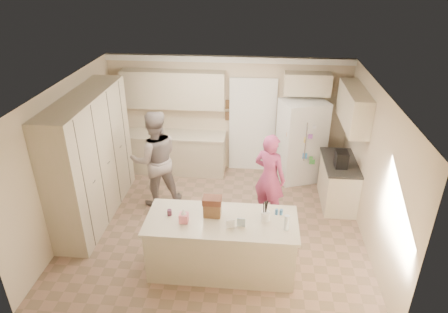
# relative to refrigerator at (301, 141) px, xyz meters

# --- Properties ---
(floor) EXTENTS (5.20, 4.60, 0.02)m
(floor) POSITION_rel_refrigerator_xyz_m (-1.61, -1.92, -0.91)
(floor) COLOR #906F5B
(floor) RESTS_ON ground
(ceiling) EXTENTS (5.20, 4.60, 0.02)m
(ceiling) POSITION_rel_refrigerator_xyz_m (-1.61, -1.92, 1.71)
(ceiling) COLOR white
(ceiling) RESTS_ON wall_back
(wall_back) EXTENTS (5.20, 0.02, 2.60)m
(wall_back) POSITION_rel_refrigerator_xyz_m (-1.61, 0.39, 0.40)
(wall_back) COLOR beige
(wall_back) RESTS_ON ground
(wall_front) EXTENTS (5.20, 0.02, 2.60)m
(wall_front) POSITION_rel_refrigerator_xyz_m (-1.61, -4.23, 0.40)
(wall_front) COLOR beige
(wall_front) RESTS_ON ground
(wall_left) EXTENTS (0.02, 4.60, 2.60)m
(wall_left) POSITION_rel_refrigerator_xyz_m (-4.22, -1.92, 0.40)
(wall_left) COLOR beige
(wall_left) RESTS_ON ground
(wall_right) EXTENTS (0.02, 4.60, 2.60)m
(wall_right) POSITION_rel_refrigerator_xyz_m (1.00, -1.92, 0.40)
(wall_right) COLOR beige
(wall_right) RESTS_ON ground
(crown_back) EXTENTS (5.20, 0.08, 0.12)m
(crown_back) POSITION_rel_refrigerator_xyz_m (-1.61, 0.34, 1.63)
(crown_back) COLOR white
(crown_back) RESTS_ON wall_back
(pantry_bank) EXTENTS (0.60, 2.60, 2.35)m
(pantry_bank) POSITION_rel_refrigerator_xyz_m (-3.91, -1.72, 0.28)
(pantry_bank) COLOR beige
(pantry_bank) RESTS_ON floor
(back_base_cab) EXTENTS (2.20, 0.60, 0.88)m
(back_base_cab) POSITION_rel_refrigerator_xyz_m (-2.76, 0.08, -0.46)
(back_base_cab) COLOR beige
(back_base_cab) RESTS_ON floor
(back_countertop) EXTENTS (2.24, 0.63, 0.04)m
(back_countertop) POSITION_rel_refrigerator_xyz_m (-2.76, 0.07, 0.00)
(back_countertop) COLOR beige
(back_countertop) RESTS_ON back_base_cab
(back_upper_cab) EXTENTS (2.20, 0.35, 0.80)m
(back_upper_cab) POSITION_rel_refrigerator_xyz_m (-2.76, 0.20, 1.00)
(back_upper_cab) COLOR beige
(back_upper_cab) RESTS_ON wall_back
(doorway_opening) EXTENTS (0.90, 0.06, 2.10)m
(doorway_opening) POSITION_rel_refrigerator_xyz_m (-1.06, 0.36, 0.15)
(doorway_opening) COLOR black
(doorway_opening) RESTS_ON floor
(doorway_casing) EXTENTS (1.02, 0.03, 2.22)m
(doorway_casing) POSITION_rel_refrigerator_xyz_m (-1.06, 0.32, 0.15)
(doorway_casing) COLOR white
(doorway_casing) RESTS_ON floor
(wall_frame_upper) EXTENTS (0.15, 0.02, 0.20)m
(wall_frame_upper) POSITION_rel_refrigerator_xyz_m (-1.59, 0.35, 0.65)
(wall_frame_upper) COLOR brown
(wall_frame_upper) RESTS_ON wall_back
(wall_frame_lower) EXTENTS (0.15, 0.02, 0.20)m
(wall_frame_lower) POSITION_rel_refrigerator_xyz_m (-1.59, 0.35, 0.38)
(wall_frame_lower) COLOR brown
(wall_frame_lower) RESTS_ON wall_back
(refrigerator) EXTENTS (1.09, 0.97, 1.80)m
(refrigerator) POSITION_rel_refrigerator_xyz_m (0.00, 0.00, 0.00)
(refrigerator) COLOR white
(refrigerator) RESTS_ON floor
(fridge_seam) EXTENTS (0.02, 0.02, 1.78)m
(fridge_seam) POSITION_rel_refrigerator_xyz_m (0.00, -0.35, 0.00)
(fridge_seam) COLOR gray
(fridge_seam) RESTS_ON refrigerator
(fridge_dispenser) EXTENTS (0.22, 0.03, 0.35)m
(fridge_dispenser) POSITION_rel_refrigerator_xyz_m (-0.22, -0.37, 0.25)
(fridge_dispenser) COLOR black
(fridge_dispenser) RESTS_ON refrigerator
(fridge_handle_l) EXTENTS (0.02, 0.02, 0.85)m
(fridge_handle_l) POSITION_rel_refrigerator_xyz_m (-0.05, -0.37, 0.15)
(fridge_handle_l) COLOR silver
(fridge_handle_l) RESTS_ON refrigerator
(fridge_handle_r) EXTENTS (0.02, 0.02, 0.85)m
(fridge_handle_r) POSITION_rel_refrigerator_xyz_m (0.05, -0.37, 0.15)
(fridge_handle_r) COLOR silver
(fridge_handle_r) RESTS_ON refrigerator
(over_fridge_cab) EXTENTS (0.95, 0.35, 0.45)m
(over_fridge_cab) POSITION_rel_refrigerator_xyz_m (0.04, 0.20, 1.20)
(over_fridge_cab) COLOR beige
(over_fridge_cab) RESTS_ON wall_back
(right_base_cab) EXTENTS (0.60, 1.20, 0.88)m
(right_base_cab) POSITION_rel_refrigerator_xyz_m (0.69, -0.92, -0.46)
(right_base_cab) COLOR beige
(right_base_cab) RESTS_ON floor
(right_countertop) EXTENTS (0.63, 1.24, 0.04)m
(right_countertop) POSITION_rel_refrigerator_xyz_m (0.68, -0.92, 0.00)
(right_countertop) COLOR #2D2B28
(right_countertop) RESTS_ON right_base_cab
(right_upper_cab) EXTENTS (0.35, 1.50, 0.70)m
(right_upper_cab) POSITION_rel_refrigerator_xyz_m (0.81, -0.72, 1.05)
(right_upper_cab) COLOR beige
(right_upper_cab) RESTS_ON wall_right
(coffee_maker) EXTENTS (0.22, 0.28, 0.30)m
(coffee_maker) POSITION_rel_refrigerator_xyz_m (0.64, -1.12, 0.17)
(coffee_maker) COLOR black
(coffee_maker) RESTS_ON right_countertop
(island_base) EXTENTS (2.20, 0.90, 0.88)m
(island_base) POSITION_rel_refrigerator_xyz_m (-1.41, -3.02, -0.46)
(island_base) COLOR beige
(island_base) RESTS_ON floor
(island_top) EXTENTS (2.28, 0.96, 0.05)m
(island_top) POSITION_rel_refrigerator_xyz_m (-1.41, -3.02, 0.00)
(island_top) COLOR beige
(island_top) RESTS_ON island_base
(utensil_crock) EXTENTS (0.13, 0.13, 0.15)m
(utensil_crock) POSITION_rel_refrigerator_xyz_m (-0.76, -2.97, 0.10)
(utensil_crock) COLOR white
(utensil_crock) RESTS_ON island_top
(tissue_box) EXTENTS (0.13, 0.13, 0.14)m
(tissue_box) POSITION_rel_refrigerator_xyz_m (-1.96, -3.12, 0.10)
(tissue_box) COLOR pink
(tissue_box) RESTS_ON island_top
(tissue_plume) EXTENTS (0.08, 0.08, 0.08)m
(tissue_plume) POSITION_rel_refrigerator_xyz_m (-1.96, -3.12, 0.20)
(tissue_plume) COLOR white
(tissue_plume) RESTS_ON tissue_box
(dollhouse_body) EXTENTS (0.26, 0.18, 0.22)m
(dollhouse_body) POSITION_rel_refrigerator_xyz_m (-1.56, -2.92, 0.14)
(dollhouse_body) COLOR brown
(dollhouse_body) RESTS_ON island_top
(dollhouse_roof) EXTENTS (0.28, 0.20, 0.10)m
(dollhouse_roof) POSITION_rel_refrigerator_xyz_m (-1.56, -2.92, 0.30)
(dollhouse_roof) COLOR #592D1E
(dollhouse_roof) RESTS_ON dollhouse_body
(jam_jar) EXTENTS (0.07, 0.07, 0.09)m
(jam_jar) POSITION_rel_refrigerator_xyz_m (-2.21, -2.97, 0.07)
(jam_jar) COLOR #59263F
(jam_jar) RESTS_ON island_top
(greeting_card_a) EXTENTS (0.12, 0.06, 0.16)m
(greeting_card_a) POSITION_rel_refrigerator_xyz_m (-1.26, -3.22, 0.11)
(greeting_card_a) COLOR white
(greeting_card_a) RESTS_ON island_top
(greeting_card_b) EXTENTS (0.12, 0.05, 0.16)m
(greeting_card_b) POSITION_rel_refrigerator_xyz_m (-1.11, -3.17, 0.11)
(greeting_card_b) COLOR silver
(greeting_card_b) RESTS_ON island_top
(water_bottle) EXTENTS (0.07, 0.07, 0.24)m
(water_bottle) POSITION_rel_refrigerator_xyz_m (-0.46, -3.17, 0.14)
(water_bottle) COLOR silver
(water_bottle) RESTS_ON island_top
(shaker_salt) EXTENTS (0.05, 0.05, 0.09)m
(shaker_salt) POSITION_rel_refrigerator_xyz_m (-0.59, -2.80, 0.07)
(shaker_salt) COLOR teal
(shaker_salt) RESTS_ON island_top
(shaker_pepper) EXTENTS (0.05, 0.05, 0.09)m
(shaker_pepper) POSITION_rel_refrigerator_xyz_m (-0.52, -2.80, 0.07)
(shaker_pepper) COLOR teal
(shaker_pepper) RESTS_ON island_top
(teen_boy) EXTENTS (1.16, 1.05, 1.94)m
(teen_boy) POSITION_rel_refrigerator_xyz_m (-2.86, -1.27, 0.07)
(teen_boy) COLOR gray
(teen_boy) RESTS_ON floor
(teen_girl) EXTENTS (0.74, 0.66, 1.70)m
(teen_girl) POSITION_rel_refrigerator_xyz_m (-0.68, -1.54, -0.05)
(teen_girl) COLOR #C34E69
(teen_girl) RESTS_ON floor
(fridge_magnets) EXTENTS (0.76, 0.02, 1.44)m
(fridge_magnets) POSITION_rel_refrigerator_xyz_m (0.00, -0.36, 0.00)
(fridge_magnets) COLOR tan
(fridge_magnets) RESTS_ON refrigerator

